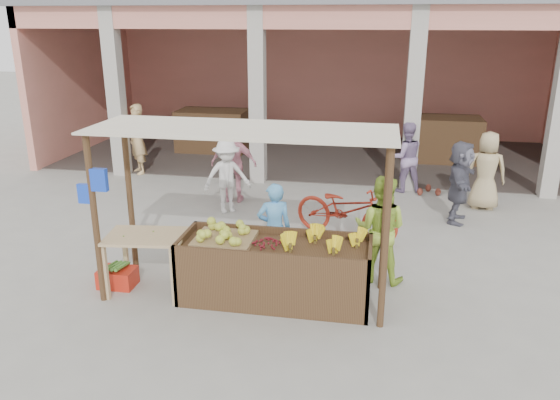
% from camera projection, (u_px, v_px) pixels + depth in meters
% --- Properties ---
extents(ground, '(60.00, 60.00, 0.00)m').
position_uv_depth(ground, '(241.00, 296.00, 7.72)').
color(ground, gray).
rests_on(ground, ground).
extents(market_building, '(14.40, 6.40, 4.20)m').
position_uv_depth(market_building, '(320.00, 57.00, 15.18)').
color(market_building, '#E38977').
rests_on(market_building, ground).
extents(fruit_stall, '(2.60, 0.95, 0.80)m').
position_uv_depth(fruit_stall, '(275.00, 273.00, 7.51)').
color(fruit_stall, '#4A331D').
rests_on(fruit_stall, ground).
extents(stall_awning, '(4.09, 1.35, 2.39)m').
position_uv_depth(stall_awning, '(237.00, 159.00, 7.15)').
color(stall_awning, '#4A331D').
rests_on(stall_awning, ground).
extents(banana_heap, '(0.98, 0.54, 0.18)m').
position_uv_depth(banana_heap, '(322.00, 243.00, 7.27)').
color(banana_heap, yellow).
rests_on(banana_heap, fruit_stall).
extents(melon_tray, '(0.81, 0.70, 0.21)m').
position_uv_depth(melon_tray, '(224.00, 235.00, 7.52)').
color(melon_tray, olive).
rests_on(melon_tray, fruit_stall).
extents(berry_heap, '(0.44, 0.36, 0.14)m').
position_uv_depth(berry_heap, '(268.00, 242.00, 7.36)').
color(berry_heap, maroon).
rests_on(berry_heap, fruit_stall).
extents(side_table, '(1.17, 0.85, 0.88)m').
position_uv_depth(side_table, '(147.00, 244.00, 7.60)').
color(side_table, tan).
rests_on(side_table, ground).
extents(papaya_pile, '(0.78, 0.44, 0.22)m').
position_uv_depth(papaya_pile, '(145.00, 228.00, 7.52)').
color(papaya_pile, '#52912F').
rests_on(papaya_pile, side_table).
extents(red_crate, '(0.52, 0.38, 0.27)m').
position_uv_depth(red_crate, '(118.00, 277.00, 7.97)').
color(red_crate, red).
rests_on(red_crate, ground).
extents(plantain_bundle, '(0.41, 0.29, 0.08)m').
position_uv_depth(plantain_bundle, '(116.00, 267.00, 7.91)').
color(plantain_bundle, '#4E8932').
rests_on(plantain_bundle, red_crate).
extents(produce_sacks, '(0.88, 0.82, 0.67)m').
position_uv_depth(produce_sacks, '(430.00, 180.00, 12.06)').
color(produce_sacks, maroon).
rests_on(produce_sacks, ground).
extents(vendor_blue, '(0.68, 0.59, 1.53)m').
position_uv_depth(vendor_blue, '(274.00, 226.00, 8.21)').
color(vendor_blue, '#59AAEE').
rests_on(vendor_blue, ground).
extents(vendor_green, '(0.90, 0.64, 1.70)m').
position_uv_depth(vendor_green, '(380.00, 226.00, 7.96)').
color(vendor_green, '#9CC03A').
rests_on(vendor_green, ground).
extents(motorcycle, '(1.40, 2.16, 1.07)m').
position_uv_depth(motorcycle, '(346.00, 209.00, 9.64)').
color(motorcycle, '#A72B1A').
rests_on(motorcycle, ground).
extents(shopper_a, '(1.14, 0.97, 1.60)m').
position_uv_depth(shopper_a, '(227.00, 174.00, 10.82)').
color(shopper_a, silver).
rests_on(shopper_a, ground).
extents(shopper_b, '(1.05, 0.58, 1.76)m').
position_uv_depth(shopper_b, '(234.00, 161.00, 11.42)').
color(shopper_b, pink).
rests_on(shopper_b, ground).
extents(shopper_c, '(0.89, 0.60, 1.78)m').
position_uv_depth(shopper_c, '(487.00, 167.00, 10.99)').
color(shopper_c, tan).
rests_on(shopper_c, ground).
extents(shopper_d, '(0.91, 1.63, 1.66)m').
position_uv_depth(shopper_d, '(460.00, 180.00, 10.29)').
color(shopper_d, '#545361').
rests_on(shopper_d, ground).
extents(shopper_e, '(0.84, 0.84, 1.81)m').
position_uv_depth(shopper_e, '(137.00, 138.00, 13.55)').
color(shopper_e, tan).
rests_on(shopper_e, ground).
extents(shopper_f, '(0.93, 0.68, 1.72)m').
position_uv_depth(shopper_f, '(406.00, 154.00, 12.13)').
color(shopper_f, '#9178A4').
rests_on(shopper_f, ground).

